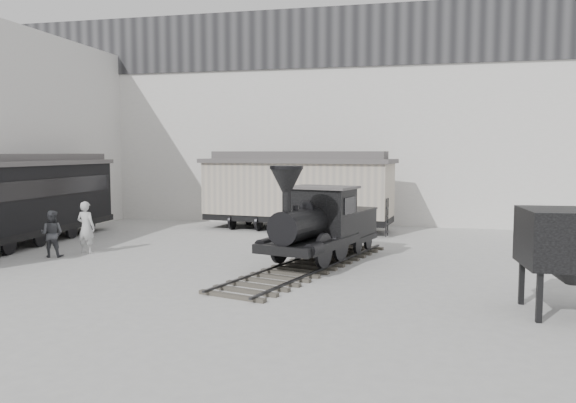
% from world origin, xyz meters
% --- Properties ---
extents(ground, '(90.00, 90.00, 0.00)m').
position_xyz_m(ground, '(0.00, 0.00, 0.00)').
color(ground, '#9E9E9B').
extents(north_wall, '(34.00, 2.51, 11.00)m').
position_xyz_m(north_wall, '(0.00, 14.98, 5.55)').
color(north_wall, silver).
rests_on(north_wall, ground).
extents(west_pavilion, '(7.00, 12.11, 9.00)m').
position_xyz_m(west_pavilion, '(-14.50, 9.96, 4.49)').
color(west_pavilion, silver).
rests_on(west_pavilion, ground).
extents(locomotive, '(4.48, 9.35, 3.24)m').
position_xyz_m(locomotive, '(1.91, 3.48, 1.19)').
color(locomotive, '#393630').
rests_on(locomotive, ground).
extents(boxcar, '(9.49, 4.01, 3.77)m').
position_xyz_m(boxcar, '(-0.48, 11.44, 1.98)').
color(boxcar, black).
rests_on(boxcar, ground).
extents(passenger_coach, '(3.11, 12.73, 3.39)m').
position_xyz_m(passenger_coach, '(-10.37, 3.97, 1.87)').
color(passenger_coach, black).
rests_on(passenger_coach, ground).
extents(visitor_a, '(0.73, 0.50, 1.93)m').
position_xyz_m(visitor_a, '(-6.77, 3.55, 0.97)').
color(visitor_a, beige).
rests_on(visitor_a, ground).
extents(visitor_b, '(0.91, 0.77, 1.67)m').
position_xyz_m(visitor_b, '(-7.56, 2.65, 0.83)').
color(visitor_b, '#404146').
rests_on(visitor_b, ground).
extents(coal_hopper, '(2.35, 1.97, 2.43)m').
position_xyz_m(coal_hopper, '(8.57, -1.04, 1.59)').
color(coal_hopper, black).
rests_on(coal_hopper, ground).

